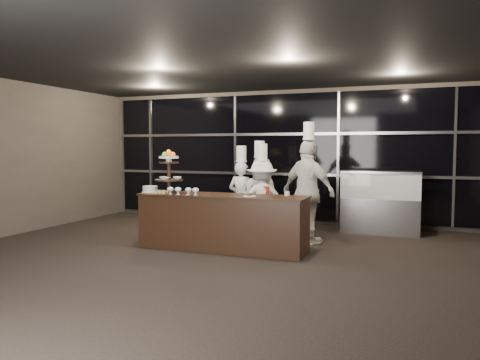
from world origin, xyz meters
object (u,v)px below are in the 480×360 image
at_px(buffet_counter, 222,222).
at_px(chef_d, 308,191).
at_px(chef_c, 262,200).
at_px(display_case, 381,199).
at_px(layer_cake, 150,189).
at_px(chef_b, 259,197).
at_px(chef_a, 241,197).
at_px(display_stand, 169,168).

height_order(buffet_counter, chef_d, chef_d).
bearing_deg(buffet_counter, chef_d, 37.66).
bearing_deg(chef_c, display_case, 38.58).
distance_m(layer_cake, chef_b, 2.03).
height_order(chef_b, chef_c, chef_b).
bearing_deg(chef_b, chef_a, 172.09).
height_order(display_case, chef_c, chef_c).
bearing_deg(chef_c, layer_cake, -149.33).
distance_m(display_case, chef_a, 2.79).
bearing_deg(chef_a, display_stand, -125.07).
bearing_deg(display_case, buffet_counter, -132.64).
height_order(display_stand, display_case, display_stand).
distance_m(buffet_counter, chef_c, 1.08).
height_order(layer_cake, display_case, display_case).
xyz_separation_m(layer_cake, chef_a, (1.21, 1.29, -0.22)).
height_order(buffet_counter, display_stand, display_stand).
height_order(layer_cake, chef_a, chef_a).
bearing_deg(chef_b, display_case, 33.01).
bearing_deg(chef_c, chef_a, 152.12).
bearing_deg(chef_d, chef_b, 166.65).
relative_size(layer_cake, chef_c, 0.17).
bearing_deg(chef_d, layer_cake, -158.80).
bearing_deg(chef_d, chef_c, 178.71).
relative_size(buffet_counter, chef_d, 1.33).
height_order(layer_cake, chef_d, chef_d).
bearing_deg(buffet_counter, layer_cake, -177.87).
height_order(buffet_counter, chef_b, chef_b).
bearing_deg(chef_a, chef_b, -7.91).
xyz_separation_m(buffet_counter, chef_a, (-0.13, 1.24, 0.29)).
bearing_deg(buffet_counter, chef_c, 69.06).
xyz_separation_m(buffet_counter, chef_b, (0.25, 1.18, 0.31)).
xyz_separation_m(layer_cake, display_case, (3.68, 2.59, -0.29)).
bearing_deg(layer_cake, buffet_counter, 2.13).
distance_m(buffet_counter, layer_cake, 1.44).
distance_m(display_stand, chef_b, 1.81).
bearing_deg(buffet_counter, display_stand, -179.99).
bearing_deg(buffet_counter, chef_b, 78.00).
relative_size(buffet_counter, layer_cake, 9.47).
distance_m(chef_a, chef_c, 0.57).
height_order(buffet_counter, chef_a, chef_a).
relative_size(chef_a, chef_d, 0.81).
relative_size(chef_b, chef_c, 1.03).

